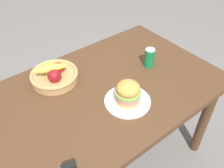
# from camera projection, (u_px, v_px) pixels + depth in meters

# --- Properties ---
(ground_plane) EXTENTS (8.00, 8.00, 0.00)m
(ground_plane) POSITION_uv_depth(u_px,v_px,m) (107.00, 157.00, 1.94)
(ground_plane) COLOR slate
(dining_table) EXTENTS (1.40, 0.90, 0.75)m
(dining_table) POSITION_uv_depth(u_px,v_px,m) (106.00, 100.00, 1.51)
(dining_table) COLOR #4C301C
(dining_table) RESTS_ON ground_plane
(plate) EXTENTS (0.26, 0.26, 0.01)m
(plate) POSITION_uv_depth(u_px,v_px,m) (127.00, 101.00, 1.35)
(plate) COLOR white
(plate) RESTS_ON dining_table
(sandwich) EXTENTS (0.14, 0.14, 0.13)m
(sandwich) POSITION_uv_depth(u_px,v_px,m) (128.00, 92.00, 1.31)
(sandwich) COLOR tan
(sandwich) RESTS_ON plate
(soda_can) EXTENTS (0.07, 0.07, 0.13)m
(soda_can) POSITION_uv_depth(u_px,v_px,m) (150.00, 58.00, 1.57)
(soda_can) COLOR #147238
(soda_can) RESTS_ON dining_table
(fruit_basket) EXTENTS (0.29, 0.29, 0.14)m
(fruit_basket) POSITION_uv_depth(u_px,v_px,m) (54.00, 75.00, 1.46)
(fruit_basket) COLOR tan
(fruit_basket) RESTS_ON dining_table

